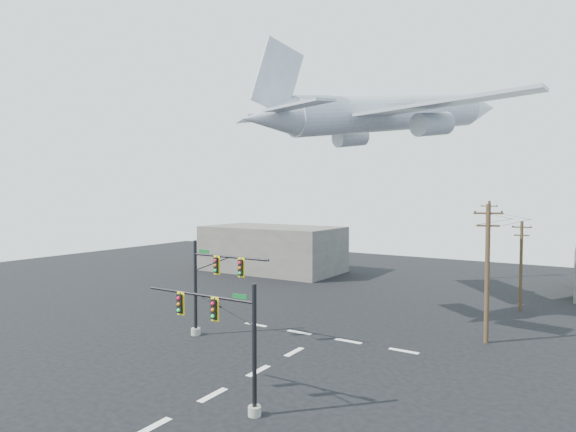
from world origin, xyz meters
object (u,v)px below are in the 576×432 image
Objects in this scene: signal_mast_far at (210,286)px; utility_pole_c at (489,238)px; utility_pole_a at (487,271)px; airliner at (390,113)px; signal_mast_near at (228,339)px; utility_pole_b at (521,264)px.

utility_pole_c reaches higher than signal_mast_far.
signal_mast_far is 0.72× the size of utility_pole_a.
utility_pole_c is at bearing 71.58° from signal_mast_far.
utility_pole_c is at bearing 15.55° from airliner.
signal_mast_far reaches higher than signal_mast_near.
utility_pole_a reaches higher than signal_mast_far.
signal_mast_far is 20.98m from airliner.
airliner is at bearing -97.95° from utility_pole_c.
utility_pole_a is at bearing -78.29° from utility_pole_c.
signal_mast_near is 0.90× the size of utility_pole_b.
utility_pole_c is (4.03, 45.24, 1.61)m from signal_mast_near.
utility_pole_c is 0.35× the size of airliner.
airliner is (-0.19, 21.98, 13.84)m from signal_mast_near.
utility_pole_a is 1.01× the size of utility_pole_c.
utility_pole_a is 0.36× the size of airliner.
signal_mast_near is at bearing -44.26° from signal_mast_far.
signal_mast_far is at bearing 175.40° from airliner.
utility_pole_b is 17.10m from utility_pole_c.
utility_pole_c reaches higher than utility_pole_b.
signal_mast_near is 19.61m from utility_pole_a.
utility_pole_c is (12.36, 37.12, 1.24)m from signal_mast_far.
utility_pole_a is 11.56m from utility_pole_b.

